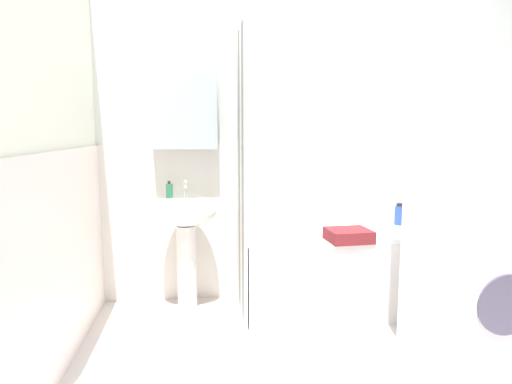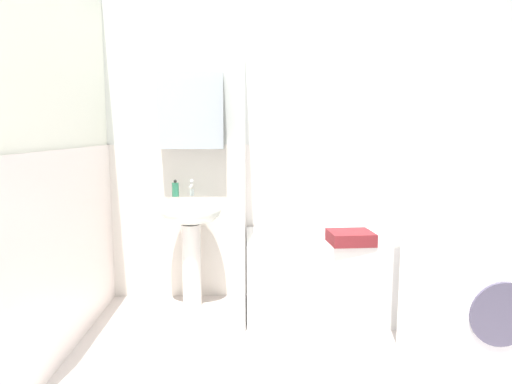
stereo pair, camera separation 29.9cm
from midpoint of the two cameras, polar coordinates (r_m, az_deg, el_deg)
name	(u,v)px [view 1 (the left image)]	position (r m, az deg, el deg)	size (l,w,h in m)	color
ground_plane	(350,376)	(2.68, 8.36, -21.96)	(4.80, 5.60, 0.04)	silver
wall_back_tiled	(294,152)	(3.56, 2.45, 4.98)	(3.60, 0.18, 2.40)	silver
wall_left_tiled	(55,166)	(2.76, -26.75, 2.97)	(0.07, 1.81, 2.40)	silver
sink	(186,228)	(3.36, -11.31, -4.54)	(0.44, 0.34, 0.82)	white
faucet	(186,189)	(3.39, -11.34, 0.38)	(0.03, 0.12, 0.12)	silver
soap_dispenser	(169,190)	(3.39, -13.33, 0.19)	(0.05, 0.05, 0.13)	#2B7151
bathtub	(342,271)	(3.42, 8.31, -9.84)	(1.45, 0.66, 0.56)	white
shower_curtain	(242,175)	(3.16, -4.53, 2.12)	(0.01, 0.66, 2.00)	white
shampoo_bottle	(411,213)	(3.75, 16.76, -2.58)	(0.06, 0.06, 0.20)	black
body_wash_bottle	(399,215)	(3.73, 15.34, -2.80)	(0.06, 0.06, 0.17)	#2A4CA5
towel_folded	(349,235)	(3.11, 8.85, -5.41)	(0.28, 0.25, 0.08)	maroon
washer_dryer_stack	(475,221)	(2.72, 23.02, -3.40)	(0.57, 0.61, 1.62)	white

